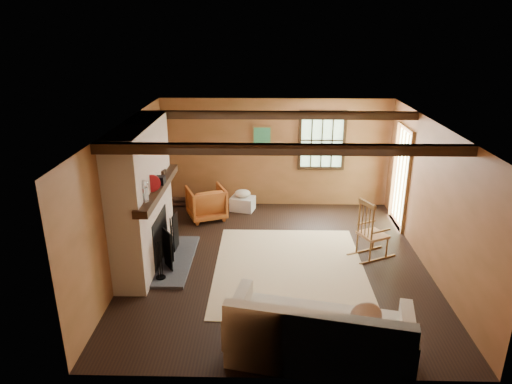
{
  "coord_description": "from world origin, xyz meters",
  "views": [
    {
      "loc": [
        -0.21,
        -6.98,
        3.85
      ],
      "look_at": [
        -0.38,
        0.4,
        1.15
      ],
      "focal_mm": 32.0,
      "sensor_mm": 36.0,
      "label": 1
    }
  ],
  "objects_px": {
    "fireplace": "(144,202)",
    "rocking_chair": "(371,233)",
    "laundry_basket": "(243,204)",
    "sofa": "(319,338)",
    "armchair": "(206,203)"
  },
  "relations": [
    {
      "from": "rocking_chair",
      "to": "sofa",
      "type": "distance_m",
      "value": 2.94
    },
    {
      "from": "sofa",
      "to": "armchair",
      "type": "height_order",
      "value": "sofa"
    },
    {
      "from": "rocking_chair",
      "to": "laundry_basket",
      "type": "bearing_deg",
      "value": 21.63
    },
    {
      "from": "sofa",
      "to": "laundry_basket",
      "type": "height_order",
      "value": "sofa"
    },
    {
      "from": "fireplace",
      "to": "laundry_basket",
      "type": "bearing_deg",
      "value": 57.55
    },
    {
      "from": "sofa",
      "to": "rocking_chair",
      "type": "bearing_deg",
      "value": 77.97
    },
    {
      "from": "sofa",
      "to": "armchair",
      "type": "xyz_separation_m",
      "value": [
        -1.9,
        4.32,
        0.03
      ]
    },
    {
      "from": "fireplace",
      "to": "rocking_chair",
      "type": "relative_size",
      "value": 2.25
    },
    {
      "from": "sofa",
      "to": "fireplace",
      "type": "bearing_deg",
      "value": 149.78
    },
    {
      "from": "fireplace",
      "to": "rocking_chair",
      "type": "xyz_separation_m",
      "value": [
        3.86,
        0.27,
        -0.65
      ]
    },
    {
      "from": "sofa",
      "to": "laundry_basket",
      "type": "xyz_separation_m",
      "value": [
        -1.16,
        4.78,
        -0.17
      ]
    },
    {
      "from": "rocking_chair",
      "to": "sofa",
      "type": "xyz_separation_m",
      "value": [
        -1.19,
        -2.68,
        -0.13
      ]
    },
    {
      "from": "fireplace",
      "to": "armchair",
      "type": "xyz_separation_m",
      "value": [
        0.77,
        1.91,
        -0.76
      ]
    },
    {
      "from": "sofa",
      "to": "laundry_basket",
      "type": "relative_size",
      "value": 4.67
    },
    {
      "from": "armchair",
      "to": "rocking_chair",
      "type": "bearing_deg",
      "value": 130.22
    }
  ]
}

